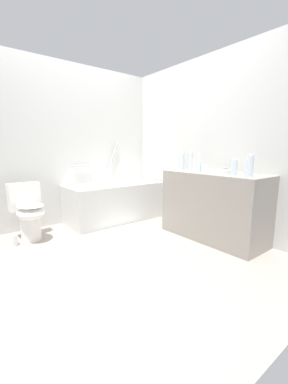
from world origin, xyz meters
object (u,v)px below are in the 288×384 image
(bathtub, at_px, (116,200))
(water_bottle_4, at_px, (190,161))
(drinking_glass_1, at_px, (205,168))
(toilet_paper_roll, at_px, (12,240))
(water_bottle_0, at_px, (199,162))
(water_bottle_5, at_px, (182,162))
(bath_mat, at_px, (129,230))
(water_bottle_3, at_px, (248,167))
(toilet, at_px, (29,212))
(sink_basin, at_px, (217,171))
(sink_faucet, at_px, (226,170))
(water_bottle_1, at_px, (234,168))
(water_bottle_2, at_px, (250,166))
(drinking_glass_0, at_px, (178,167))

(bathtub, relative_size, water_bottle_4, 5.89)
(drinking_glass_1, distance_m, toilet_paper_roll, 2.47)
(water_bottle_0, height_order, water_bottle_5, water_bottle_5)
(bath_mat, bearing_deg, water_bottle_3, -63.54)
(toilet, distance_m, water_bottle_3, 2.62)
(drinking_glass_1, xyz_separation_m, toilet_paper_roll, (-2.04, 1.14, -0.81))
(sink_basin, xyz_separation_m, water_bottle_0, (0.01, 0.28, 0.09))
(toilet_paper_roll, bearing_deg, sink_faucet, -31.63)
(sink_basin, xyz_separation_m, sink_faucet, (0.18, 0.00, 0.01))
(water_bottle_1, xyz_separation_m, drinking_glass_1, (0.08, 0.45, -0.04))
(sink_basin, xyz_separation_m, toilet_paper_roll, (-2.00, 1.35, -0.79))
(drinking_glass_1, bearing_deg, bathtub, 111.23)
(water_bottle_1, bearing_deg, drinking_glass_1, 80.34)
(water_bottle_2, distance_m, bath_mat, 1.77)
(water_bottle_2, height_order, drinking_glass_0, water_bottle_2)
(drinking_glass_1, bearing_deg, water_bottle_1, -99.66)
(bathtub, xyz_separation_m, toilet, (-1.31, -0.07, 0.04))
(drinking_glass_0, bearing_deg, water_bottle_2, -90.81)
(bathtub, xyz_separation_m, water_bottle_4, (0.50, -1.07, 0.64))
(bathtub, height_order, bath_mat, bathtub)
(water_bottle_1, height_order, drinking_glass_1, water_bottle_1)
(sink_faucet, bearing_deg, toilet, 143.83)
(water_bottle_4, relative_size, drinking_glass_0, 3.13)
(water_bottle_0, bearing_deg, toilet, 147.15)
(drinking_glass_0, bearing_deg, toilet, 154.59)
(sink_basin, distance_m, water_bottle_3, 0.37)
(water_bottle_4, distance_m, toilet_paper_roll, 2.39)
(water_bottle_3, bearing_deg, drinking_glass_1, 90.56)
(drinking_glass_1, bearing_deg, bath_mat, 130.96)
(sink_basin, xyz_separation_m, water_bottle_3, (0.04, -0.36, 0.07))
(toilet, bearing_deg, drinking_glass_1, 53.44)
(water_bottle_0, bearing_deg, water_bottle_3, -87.20)
(water_bottle_3, bearing_deg, water_bottle_0, 92.80)
(bathtub, xyz_separation_m, drinking_glass_0, (0.44, -0.90, 0.56))
(water_bottle_4, height_order, toilet_paper_roll, water_bottle_4)
(water_bottle_3, relative_size, drinking_glass_1, 2.12)
(sink_faucet, distance_m, bath_mat, 1.51)
(sink_faucet, distance_m, water_bottle_0, 0.35)
(bathtub, distance_m, water_bottle_2, 2.09)
(water_bottle_1, distance_m, water_bottle_5, 0.77)
(water_bottle_1, height_order, bath_mat, water_bottle_1)
(water_bottle_4, distance_m, drinking_glass_0, 0.19)
(water_bottle_3, relative_size, drinking_glass_0, 2.41)
(water_bottle_1, relative_size, water_bottle_3, 0.94)
(water_bottle_0, relative_size, bath_mat, 0.35)
(sink_basin, bearing_deg, water_bottle_4, 87.10)
(sink_basin, relative_size, water_bottle_4, 1.22)
(toilet_paper_roll, bearing_deg, drinking_glass_1, -29.28)
(sink_faucet, relative_size, water_bottle_5, 0.60)
(toilet, distance_m, bath_mat, 1.31)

